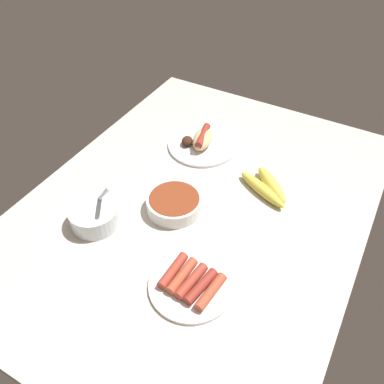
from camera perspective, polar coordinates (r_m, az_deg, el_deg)
ground_plane at (r=115.73cm, az=0.73°, el=-2.23°), size 120.00×90.00×3.00cm
bowl_chili at (r=111.79cm, az=-2.50°, el=-1.54°), size 15.47×15.47×4.23cm
plate_sausages at (r=96.51cm, az=-0.09°, el=-12.74°), size 20.19×20.19×3.39cm
plate_hotdog_assembled at (r=133.84cm, az=1.41°, el=7.03°), size 22.67×22.67×5.61cm
banana_bunch at (r=119.24cm, az=10.54°, el=0.75°), size 14.96×17.66×3.88cm
bowl_coleslaw at (r=110.51cm, az=-13.64°, el=-3.20°), size 13.02×13.19×15.17cm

